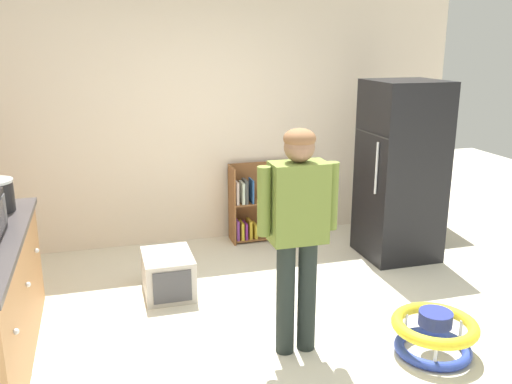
% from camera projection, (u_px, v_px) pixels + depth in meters
% --- Properties ---
extents(ground_plane, '(12.00, 12.00, 0.00)m').
position_uv_depth(ground_plane, '(301.00, 337.00, 4.13)').
color(ground_plane, silver).
rests_on(ground_plane, ground).
extents(back_wall, '(5.20, 0.06, 2.70)m').
position_uv_depth(back_wall, '(228.00, 117.00, 5.92)').
color(back_wall, beige).
rests_on(back_wall, ground).
extents(refrigerator, '(0.73, 0.68, 1.78)m').
position_uv_depth(refrigerator, '(401.00, 171.00, 5.48)').
color(refrigerator, black).
rests_on(refrigerator, ground).
extents(bookshelf, '(0.80, 0.28, 0.85)m').
position_uv_depth(bookshelf, '(260.00, 206.00, 6.10)').
color(bookshelf, brown).
rests_on(bookshelf, ground).
extents(standing_person, '(0.57, 0.22, 1.60)m').
position_uv_depth(standing_person, '(298.00, 222.00, 3.71)').
color(standing_person, '#212926').
rests_on(standing_person, ground).
extents(baby_walker, '(0.60, 0.60, 0.32)m').
position_uv_depth(baby_walker, '(434.00, 333.00, 3.88)').
color(baby_walker, '#2E46B8').
rests_on(baby_walker, ground).
extents(pet_carrier, '(0.42, 0.55, 0.36)m').
position_uv_depth(pet_carrier, '(168.00, 274.00, 4.80)').
color(pet_carrier, beige).
rests_on(pet_carrier, ground).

